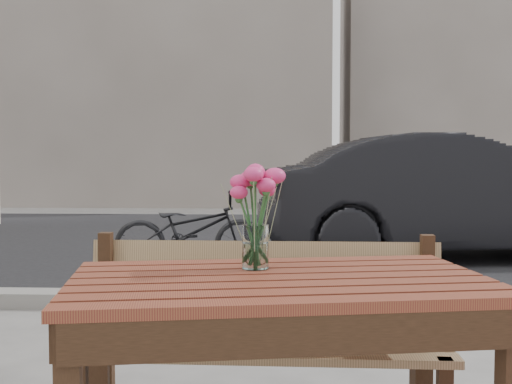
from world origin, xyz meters
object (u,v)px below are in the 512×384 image
(parked_car, at_px, (448,197))
(bicycle, at_px, (190,231))
(main_table, at_px, (280,318))
(main_vase, at_px, (255,204))

(parked_car, distance_m, bicycle, 3.03)
(main_table, height_order, main_vase, main_vase)
(main_vase, distance_m, bicycle, 4.56)
(bicycle, bearing_deg, main_table, -174.93)
(main_table, relative_size, main_vase, 4.01)
(main_table, height_order, parked_car, parked_car)
(main_vase, bearing_deg, bicycle, 101.26)
(bicycle, bearing_deg, main_vase, -175.59)
(parked_car, bearing_deg, bicycle, 101.57)
(parked_car, bearing_deg, main_vase, 153.12)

